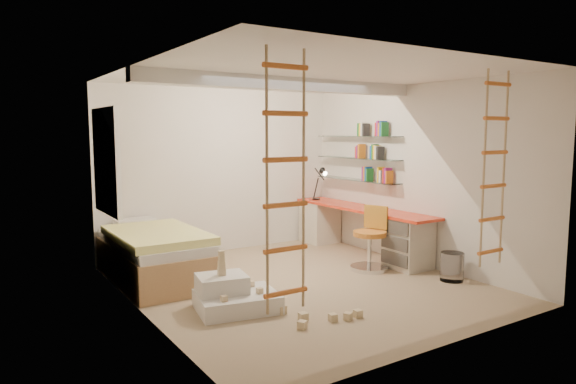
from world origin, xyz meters
TOP-DOWN VIEW (x-y plane):
  - floor at (0.00, 0.00)m, footprint 4.50×4.50m
  - ceiling_beam at (0.00, 0.30)m, footprint 4.00×0.18m
  - window_frame at (-1.97, 1.50)m, footprint 0.06×1.15m
  - window_blind at (-1.93, 1.50)m, footprint 0.02×1.00m
  - rope_ladder_left at (-1.35, -1.75)m, footprint 0.41×0.04m
  - rope_ladder_right at (1.35, -1.75)m, footprint 0.41×0.04m
  - waste_bin at (1.74, -0.92)m, footprint 0.30×0.30m
  - desk at (1.72, 0.86)m, footprint 0.56×2.80m
  - shelves at (1.87, 1.13)m, footprint 0.25×1.80m
  - bed at (-1.48, 1.23)m, footprint 1.02×2.00m
  - task_lamp at (1.67, 1.82)m, footprint 0.14×0.36m
  - swivel_chair at (1.22, 0.06)m, footprint 0.69×0.69m
  - play_platform at (-1.14, -0.36)m, footprint 0.96×0.81m
  - toy_blocks at (-0.84, -0.75)m, footprint 1.26×1.09m
  - books at (1.87, 1.13)m, footprint 0.14×0.70m

SIDE VIEW (x-z plane):
  - floor at x=0.00m, z-range 0.00..0.00m
  - play_platform at x=-1.14m, z-range -0.04..0.34m
  - waste_bin at x=1.74m, z-range 0.00..0.37m
  - toy_blocks at x=-0.84m, z-range -0.11..0.54m
  - swivel_chair at x=1.22m, z-range -0.12..0.77m
  - bed at x=-1.48m, z-range -0.02..0.67m
  - desk at x=1.72m, z-range 0.03..0.78m
  - task_lamp at x=1.67m, z-range 0.85..1.42m
  - shelves at x=1.87m, z-range 1.14..1.86m
  - rope_ladder_left at x=-1.35m, z-range 0.45..2.58m
  - rope_ladder_right at x=1.35m, z-range 0.45..2.58m
  - window_frame at x=-1.97m, z-range 0.88..2.23m
  - window_blind at x=-1.93m, z-range 0.95..2.15m
  - books at x=1.87m, z-range 1.15..2.07m
  - ceiling_beam at x=0.00m, z-range 2.44..2.60m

